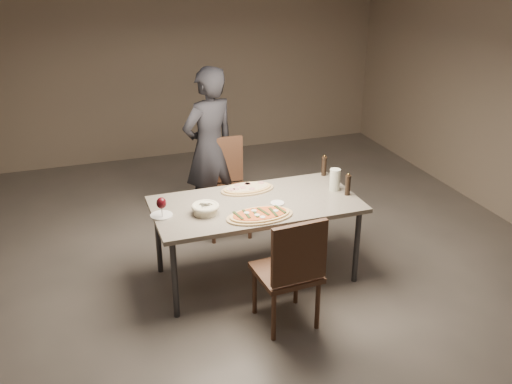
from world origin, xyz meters
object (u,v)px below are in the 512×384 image
object	(u,v)px
zucchini_pizza	(260,215)
dining_table	(256,208)
carafe	(335,180)
diner	(209,149)
chair_near	(292,268)
chair_far	(225,181)
bread_basket	(205,208)
pepper_mill_left	(324,166)
ham_pizza	(247,189)

from	to	relation	value
zucchini_pizza	dining_table	bearing A→B (deg)	79.89
carafe	dining_table	bearing A→B (deg)	-178.11
diner	dining_table	bearing A→B (deg)	73.17
zucchini_pizza	chair_near	bearing A→B (deg)	-79.38
chair_far	zucchini_pizza	bearing A→B (deg)	90.24
zucchini_pizza	carafe	bearing A→B (deg)	22.78
bread_basket	carafe	xyz separation A→B (m)	(1.24, 0.10, 0.05)
dining_table	pepper_mill_left	size ratio (longest dim) A/B	8.55
dining_table	chair_far	world-z (taller)	chair_far
chair_near	carafe	bearing A→B (deg)	43.89
pepper_mill_left	carafe	distance (m)	0.36
dining_table	carafe	size ratio (longest dim) A/B	8.91
carafe	diner	world-z (taller)	diner
diner	carafe	bearing A→B (deg)	105.33
bread_basket	chair_near	distance (m)	0.91
pepper_mill_left	chair_near	xyz separation A→B (m)	(-0.82, -1.19, -0.30)
chair_near	diner	world-z (taller)	diner
bread_basket	dining_table	bearing A→B (deg)	8.56
zucchini_pizza	bread_basket	distance (m)	0.46
dining_table	carafe	bearing A→B (deg)	1.89
ham_pizza	pepper_mill_left	size ratio (longest dim) A/B	2.37
zucchini_pizza	pepper_mill_left	distance (m)	1.11
pepper_mill_left	chair_near	bearing A→B (deg)	-124.69
zucchini_pizza	ham_pizza	size ratio (longest dim) A/B	1.15
dining_table	chair_near	size ratio (longest dim) A/B	1.83
carafe	chair_near	bearing A→B (deg)	-132.48
chair_far	chair_near	bearing A→B (deg)	93.43
chair_near	diner	distance (m)	2.01
dining_table	pepper_mill_left	distance (m)	0.93
zucchini_pizza	bread_basket	bearing A→B (deg)	155.65
carafe	chair_far	size ratio (longest dim) A/B	0.20
ham_pizza	diner	xyz separation A→B (m)	(-0.12, 0.89, 0.10)
diner	bread_basket	bearing A→B (deg)	51.63
bread_basket	pepper_mill_left	bearing A→B (deg)	19.10
ham_pizza	carafe	distance (m)	0.80
chair_far	diner	distance (m)	0.37
zucchini_pizza	bread_basket	world-z (taller)	bread_basket
zucchini_pizza	diner	size ratio (longest dim) A/B	0.33
zucchini_pizza	pepper_mill_left	xyz separation A→B (m)	(0.89, 0.66, 0.08)
chair_far	diner	xyz separation A→B (m)	(-0.11, 0.17, 0.31)
ham_pizza	chair_far	bearing A→B (deg)	105.94
ham_pizza	diner	distance (m)	0.91
zucchini_pizza	diner	distance (m)	1.46
ham_pizza	bread_basket	world-z (taller)	bread_basket
dining_table	diner	bearing A→B (deg)	95.13
ham_pizza	pepper_mill_left	world-z (taller)	pepper_mill_left
bread_basket	carafe	distance (m)	1.25
ham_pizza	pepper_mill_left	bearing A→B (deg)	22.24
zucchini_pizza	chair_far	distance (m)	1.31
carafe	zucchini_pizza	bearing A→B (deg)	-159.89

